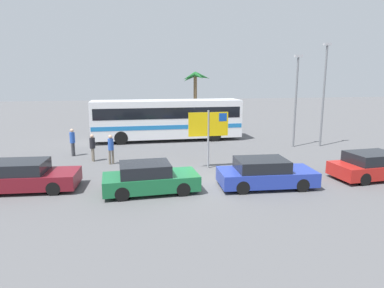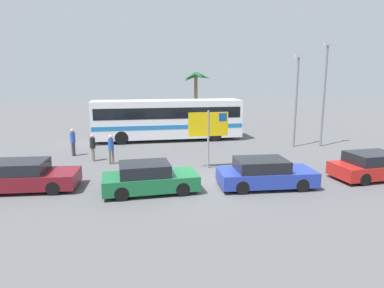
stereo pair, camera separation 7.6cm
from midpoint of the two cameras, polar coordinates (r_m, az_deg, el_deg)
name	(u,v)px [view 1 (the left image)]	position (r m, az deg, el deg)	size (l,w,h in m)	color
ground	(197,183)	(16.23, 0.68, -6.62)	(120.00, 120.00, 0.00)	#565659
bus_front_coach	(167,118)	(26.88, -4.31, 4.40)	(11.58, 2.59, 3.17)	white
ferry_sign	(209,126)	(18.43, 2.80, 2.96)	(2.20, 0.11, 3.20)	gray
car_maroon	(24,176)	(16.88, -26.52, -4.88)	(4.62, 2.22, 1.32)	maroon
car_red	(374,166)	(19.10, 28.22, -3.26)	(4.42, 2.12, 1.32)	red
car_green	(149,178)	(14.96, -7.34, -5.73)	(4.17, 1.99, 1.32)	#196638
car_blue	(265,173)	(15.90, 12.05, -4.86)	(4.47, 2.17, 1.32)	#23389E
pedestrian_crossing_lot	(92,146)	(21.02, -16.49, -0.25)	(0.32, 0.32, 1.63)	#706656
pedestrian_by_bus	(111,147)	(20.03, -13.59, -0.48)	(0.32, 0.32, 1.72)	#706656
pedestrian_near_sign	(72,140)	(22.80, -19.55, 0.64)	(0.32, 0.32, 1.75)	#4C4C51
lamp_post_left_side	(296,97)	(25.18, 17.00, 7.52)	(0.56, 0.20, 6.45)	slate
lamp_post_right_side	(324,91)	(26.04, 21.22, 8.26)	(0.56, 0.20, 7.27)	slate
palm_tree_seaside	(195,84)	(31.87, 0.47, 10.03)	(2.80, 2.84, 5.42)	brown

